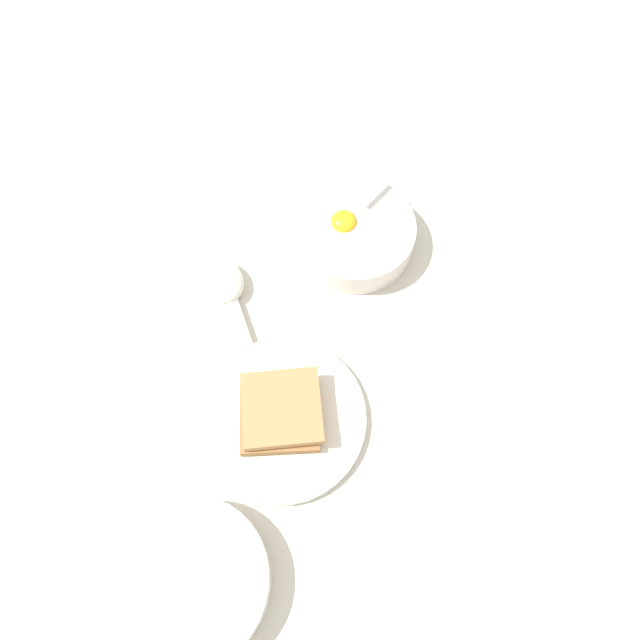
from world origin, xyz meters
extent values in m
plane|color=beige|center=(0.00, 0.00, 0.00)|extent=(3.00, 3.00, 0.00)
cylinder|color=white|center=(0.23, 0.09, 0.02)|extent=(0.18, 0.18, 0.05)
cylinder|color=white|center=(0.23, 0.09, 0.03)|extent=(0.15, 0.15, 0.02)
ellipsoid|color=yellow|center=(0.22, 0.10, 0.05)|extent=(0.04, 0.04, 0.02)
cylinder|color=black|center=(0.23, 0.07, 0.04)|extent=(0.05, 0.05, 0.00)
ellipsoid|color=silver|center=(0.25, 0.10, 0.05)|extent=(0.03, 0.02, 0.01)
cube|color=silver|center=(0.28, 0.12, 0.07)|extent=(0.05, 0.03, 0.03)
cylinder|color=white|center=(0.01, -0.10, 0.01)|extent=(0.23, 0.23, 0.01)
cylinder|color=white|center=(0.01, -0.10, 0.01)|extent=(0.16, 0.16, 0.00)
cube|color=#9E7042|center=(0.01, -0.10, 0.02)|extent=(0.14, 0.13, 0.02)
cube|color=tan|center=(0.01, -0.10, 0.04)|extent=(0.13, 0.13, 0.02)
ellipsoid|color=white|center=(0.03, 0.12, 0.02)|extent=(0.06, 0.08, 0.03)
cube|color=white|center=(0.02, 0.05, 0.01)|extent=(0.03, 0.08, 0.01)
cylinder|color=white|center=(-0.18, -0.23, 0.02)|extent=(0.19, 0.19, 0.04)
cylinder|color=white|center=(-0.18, -0.23, 0.03)|extent=(0.16, 0.16, 0.01)
camera|label=1|loc=(-0.06, -0.32, 0.82)|focal=35.00mm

